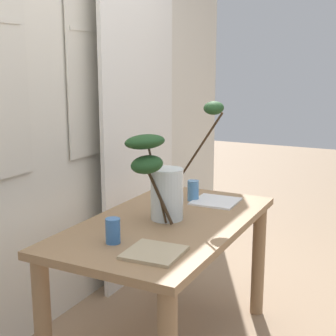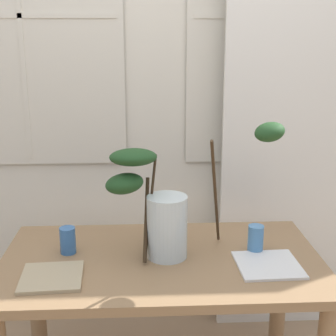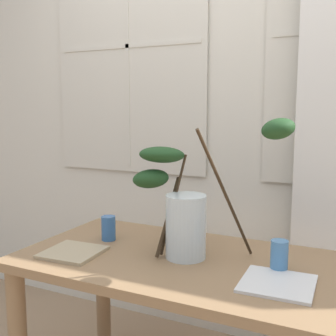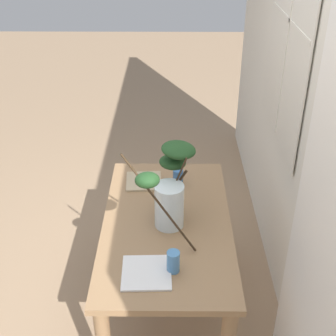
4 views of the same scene
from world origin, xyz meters
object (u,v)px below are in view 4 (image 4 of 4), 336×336
(plate_square_right, at_px, (147,273))
(drinking_glass_blue_right, at_px, (173,262))
(plate_square_left, at_px, (144,181))
(drinking_glass_blue_left, at_px, (178,177))
(dining_table, at_px, (167,239))
(vase_with_branches, at_px, (170,190))

(plate_square_right, bearing_deg, drinking_glass_blue_right, 99.60)
(plate_square_right, bearing_deg, plate_square_left, -176.01)
(drinking_glass_blue_left, relative_size, plate_square_right, 0.46)
(plate_square_left, xyz_separation_m, plate_square_right, (0.85, 0.06, -0.00))
(drinking_glass_blue_left, bearing_deg, drinking_glass_blue_right, -2.34)
(drinking_glass_blue_left, distance_m, plate_square_left, 0.23)
(drinking_glass_blue_right, distance_m, plate_square_right, 0.15)
(drinking_glass_blue_right, bearing_deg, plate_square_right, -80.40)
(plate_square_left, bearing_deg, dining_table, 20.32)
(dining_table, xyz_separation_m, plate_square_right, (0.42, -0.10, 0.14))
(dining_table, bearing_deg, drinking_glass_blue_left, 170.17)
(dining_table, distance_m, plate_square_left, 0.47)
(dining_table, relative_size, drinking_glass_blue_left, 11.70)
(dining_table, height_order, vase_with_branches, vase_with_branches)
(vase_with_branches, height_order, plate_square_right, vase_with_branches)
(plate_square_right, bearing_deg, drinking_glass_blue_left, 168.52)
(plate_square_right, bearing_deg, dining_table, 167.00)
(dining_table, bearing_deg, plate_square_left, -159.68)
(vase_with_branches, height_order, drinking_glass_blue_right, vase_with_branches)
(vase_with_branches, relative_size, drinking_glass_blue_left, 6.29)
(dining_table, xyz_separation_m, vase_with_branches, (0.00, 0.02, 0.35))
(plate_square_left, bearing_deg, vase_with_branches, 22.42)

